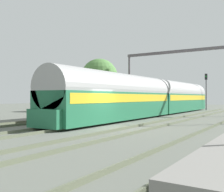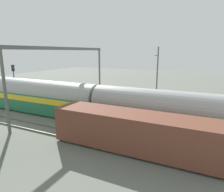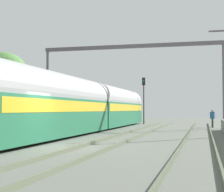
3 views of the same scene
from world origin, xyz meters
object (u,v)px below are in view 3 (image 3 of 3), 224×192
at_px(freight_car, 5,113).
at_px(person_crossing, 212,117).
at_px(catenary_gantry, 130,65).
at_px(railway_signal_far, 144,94).
at_px(passenger_train, 91,106).

relative_size(freight_car, person_crossing, 7.51).
relative_size(person_crossing, catenary_gantry, 0.10).
relative_size(railway_signal_far, catenary_gantry, 0.32).
xyz_separation_m(passenger_train, person_crossing, (9.62, 7.62, -0.94)).
distance_m(person_crossing, railway_signal_far, 10.83).
height_order(railway_signal_far, catenary_gantry, catenary_gantry).
relative_size(person_crossing, railway_signal_far, 0.31).
height_order(passenger_train, catenary_gantry, catenary_gantry).
bearing_deg(catenary_gantry, freight_car, -119.47).
height_order(person_crossing, railway_signal_far, railway_signal_far).
xyz_separation_m(person_crossing, railway_signal_far, (-7.70, 7.21, 2.46)).
xyz_separation_m(person_crossing, catenary_gantry, (-7.47, -1.97, 4.92)).
bearing_deg(freight_car, catenary_gantry, 60.53).
relative_size(passenger_train, railway_signal_far, 5.97).
bearing_deg(person_crossing, freight_car, -116.73).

